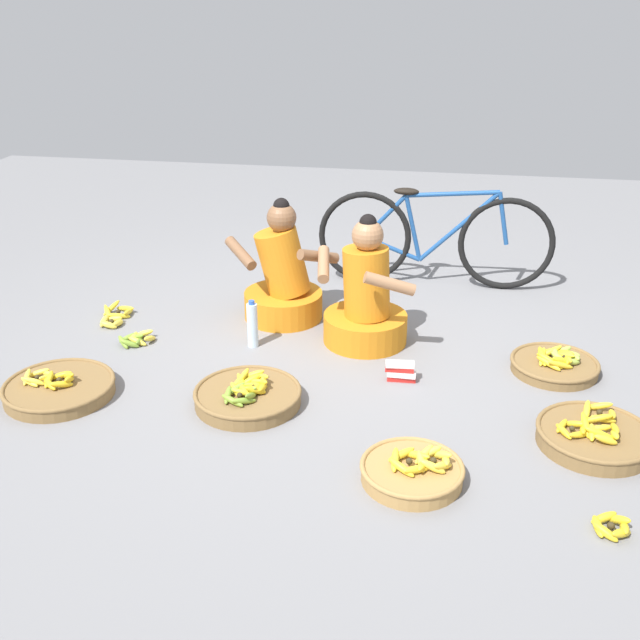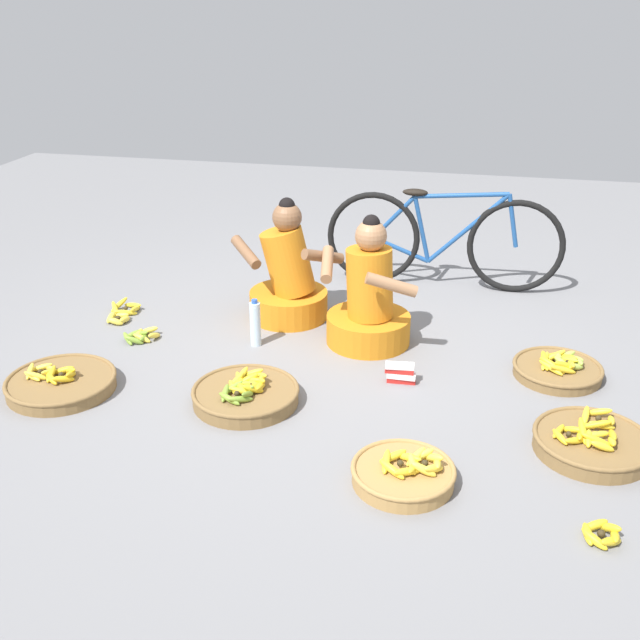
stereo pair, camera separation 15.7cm
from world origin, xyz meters
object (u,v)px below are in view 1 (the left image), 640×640
object	(u,v)px
banana_basket_near_vendor	(59,388)
banana_basket_back_right	(594,435)
loose_bananas_front_left	(612,526)
vendor_woman_behind	(283,281)
water_bottle	(252,325)
banana_basket_back_center	(248,395)
packet_carton_stack	(401,371)
bicycle_leaning	(434,238)
vendor_woman_front	(366,302)
loose_bananas_mid_left	(136,339)
banana_basket_back_left	(555,364)
loose_bananas_mid_right	(115,316)
banana_basket_front_center	(413,471)

from	to	relation	value
banana_basket_near_vendor	banana_basket_back_right	distance (m)	2.79
banana_basket_back_right	loose_bananas_front_left	size ratio (longest dim) A/B	3.02
vendor_woman_behind	water_bottle	size ratio (longest dim) A/B	2.69
banana_basket_back_center	packet_carton_stack	world-z (taller)	banana_basket_back_center
bicycle_leaning	banana_basket_near_vendor	distance (m)	2.80
vendor_woman_behind	loose_bananas_front_left	distance (m)	2.60
vendor_woman_front	packet_carton_stack	world-z (taller)	vendor_woman_front
banana_basket_back_center	loose_bananas_front_left	size ratio (longest dim) A/B	3.10
vendor_woman_behind	loose_bananas_mid_left	size ratio (longest dim) A/B	3.60
vendor_woman_front	banana_basket_back_right	world-z (taller)	vendor_woman_front
banana_basket_near_vendor	banana_basket_back_left	size ratio (longest dim) A/B	1.19
loose_bananas_mid_left	packet_carton_stack	xyz separation A→B (m)	(1.66, -0.20, 0.03)
vendor_woman_front	loose_bananas_mid_right	bearing A→B (deg)	178.92
bicycle_leaning	water_bottle	bearing A→B (deg)	-130.00
vendor_woman_behind	banana_basket_back_right	size ratio (longest dim) A/B	1.46
banana_basket_back_center	banana_basket_back_left	size ratio (longest dim) A/B	1.14
banana_basket_front_center	banana_basket_back_center	bearing A→B (deg)	150.05
banana_basket_near_vendor	loose_bananas_mid_right	size ratio (longest dim) A/B	1.71
water_bottle	packet_carton_stack	world-z (taller)	water_bottle
vendor_woman_behind	banana_basket_back_left	distance (m)	1.79
banana_basket_back_right	water_bottle	size ratio (longest dim) A/B	1.84
vendor_woman_behind	banana_basket_front_center	bearing A→B (deg)	-59.84
vendor_woman_front	vendor_woman_behind	bearing A→B (deg)	154.99
bicycle_leaning	banana_basket_back_left	world-z (taller)	bicycle_leaning
banana_basket_back_center	packet_carton_stack	size ratio (longest dim) A/B	3.29
banana_basket_back_right	banana_basket_back_center	xyz separation A→B (m)	(-1.76, 0.08, 0.00)
vendor_woman_front	bicycle_leaning	bearing A→B (deg)	70.53
banana_basket_back_left	loose_bananas_mid_right	bearing A→B (deg)	175.13
water_bottle	vendor_woman_front	bearing A→B (deg)	15.85
loose_bananas_mid_left	loose_bananas_mid_right	distance (m)	0.42
banana_basket_front_center	packet_carton_stack	size ratio (longest dim) A/B	2.70
packet_carton_stack	banana_basket_back_left	bearing A→B (deg)	17.16
bicycle_leaning	loose_bananas_mid_left	distance (m)	2.24
vendor_woman_behind	banana_basket_back_right	xyz separation A→B (m)	(1.82, -1.23, -0.21)
bicycle_leaning	banana_basket_back_right	bearing A→B (deg)	-66.68
loose_bananas_front_left	packet_carton_stack	size ratio (longest dim) A/B	1.06
banana_basket_back_left	loose_bananas_front_left	bearing A→B (deg)	-86.62
banana_basket_back_left	loose_bananas_mid_left	xyz separation A→B (m)	(-2.53, -0.07, -0.02)
banana_basket_back_left	banana_basket_front_center	bearing A→B (deg)	-121.95
water_bottle	loose_bananas_mid_left	bearing A→B (deg)	-173.15
bicycle_leaning	banana_basket_back_right	size ratio (longest dim) A/B	3.04
vendor_woman_behind	banana_basket_front_center	distance (m)	1.94
banana_basket_near_vendor	loose_bananas_mid_left	world-z (taller)	banana_basket_near_vendor
banana_basket_near_vendor	loose_bananas_front_left	size ratio (longest dim) A/B	3.23
banana_basket_near_vendor	water_bottle	world-z (taller)	water_bottle
vendor_woman_behind	loose_bananas_front_left	world-z (taller)	vendor_woman_behind
vendor_woman_front	loose_bananas_mid_left	bearing A→B (deg)	-168.76
loose_bananas_front_left	loose_bananas_mid_right	xyz separation A→B (m)	(-2.89, 1.64, 0.00)
banana_basket_back_right	banana_basket_back_center	size ratio (longest dim) A/B	0.97
water_bottle	banana_basket_back_right	bearing A→B (deg)	-21.90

